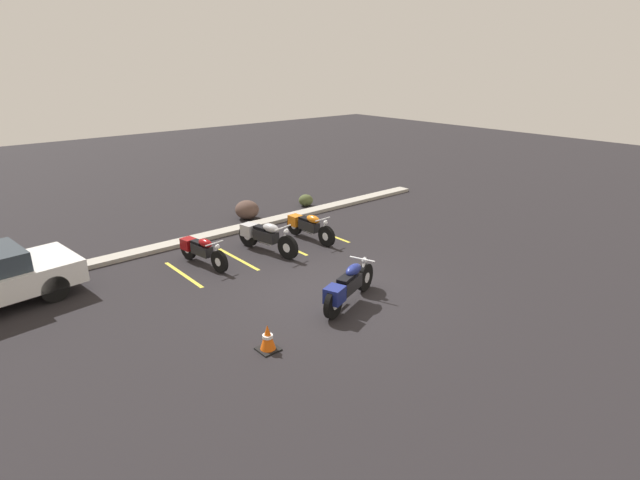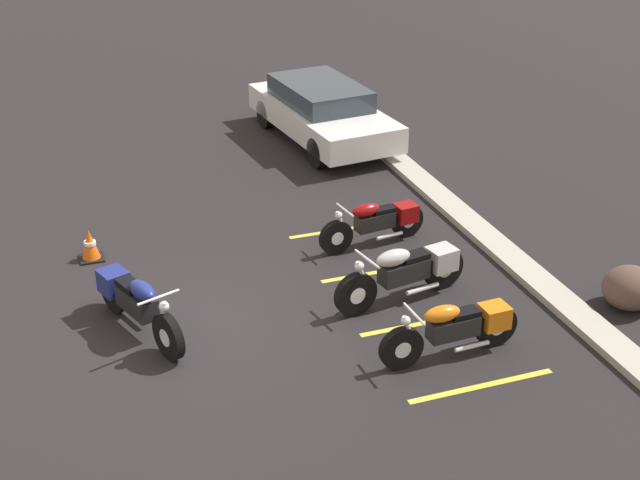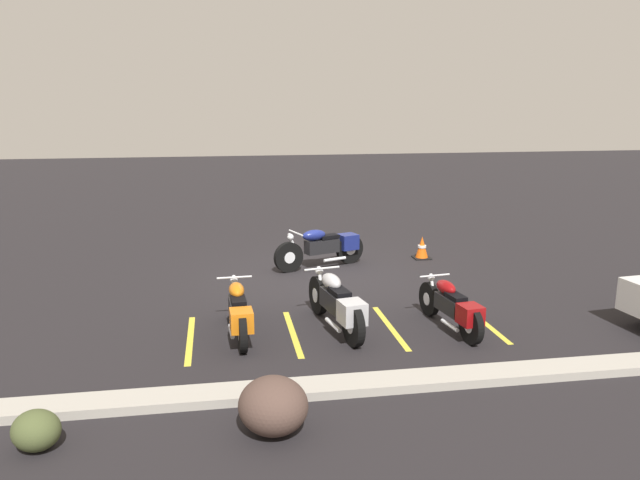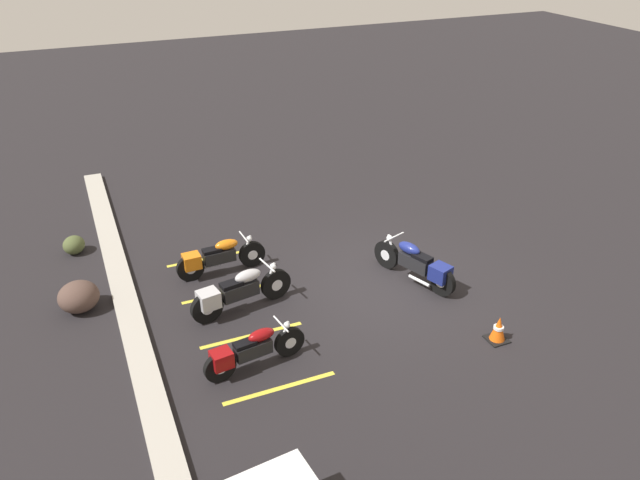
{
  "view_description": "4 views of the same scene",
  "coord_description": "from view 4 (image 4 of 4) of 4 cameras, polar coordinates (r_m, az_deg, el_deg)",
  "views": [
    {
      "loc": [
        -7.23,
        -8.05,
        5.27
      ],
      "look_at": [
        0.71,
        1.32,
        0.83
      ],
      "focal_mm": 28.0,
      "sensor_mm": 36.0,
      "label": 1
    },
    {
      "loc": [
        11.03,
        -1.83,
        6.97
      ],
      "look_at": [
        0.05,
        2.06,
        1.09
      ],
      "focal_mm": 50.0,
      "sensor_mm": 36.0,
      "label": 2
    },
    {
      "loc": [
        2.22,
        12.96,
        3.76
      ],
      "look_at": [
        0.23,
        1.01,
        1.02
      ],
      "focal_mm": 35.0,
      "sensor_mm": 36.0,
      "label": 3
    },
    {
      "loc": [
        -10.29,
        6.0,
        7.62
      ],
      "look_at": [
        0.98,
        1.22,
        0.92
      ],
      "focal_mm": 35.0,
      "sensor_mm": 36.0,
      "label": 4
    }
  ],
  "objects": [
    {
      "name": "parked_bike_1",
      "position": [
        13.07,
        -7.61,
        -4.71
      ],
      "size": [
        0.79,
        2.28,
        0.9
      ],
      "rotation": [
        0.0,
        0.0,
        -1.39
      ],
      "color": "black",
      "rests_on": "ground"
    },
    {
      "name": "parked_bike_0",
      "position": [
        11.57,
        -6.41,
        -10.02
      ],
      "size": [
        0.64,
        2.01,
        0.79
      ],
      "rotation": [
        0.0,
        0.0,
        -1.43
      ],
      "color": "black",
      "rests_on": "ground"
    },
    {
      "name": "ground",
      "position": [
        14.14,
        6.12,
        -4.1
      ],
      "size": [
        60.0,
        60.0,
        0.0
      ],
      "primitive_type": "plane",
      "color": "black"
    },
    {
      "name": "parked_bike_2",
      "position": [
        14.44,
        -9.41,
        -1.56
      ],
      "size": [
        0.59,
        2.11,
        0.83
      ],
      "rotation": [
        0.0,
        0.0,
        -1.52
      ],
      "color": "black",
      "rests_on": "ground"
    },
    {
      "name": "stall_line_0",
      "position": [
        11.39,
        -3.68,
        -13.36
      ],
      "size": [
        0.1,
        2.1,
        0.0
      ],
      "primitive_type": "cube",
      "color": "gold",
      "rests_on": "ground"
    },
    {
      "name": "landscape_rock_0",
      "position": [
        14.02,
        -21.2,
        -4.85
      ],
      "size": [
        0.99,
        1.02,
        0.66
      ],
      "primitive_type": "ellipsoid",
      "rotation": [
        0.0,
        0.0,
        1.83
      ],
      "color": "#503B33",
      "rests_on": "ground"
    },
    {
      "name": "stall_line_3",
      "position": [
        15.32,
        -9.99,
        -1.62
      ],
      "size": [
        0.1,
        2.1,
        0.0
      ],
      "primitive_type": "cube",
      "color": "gold",
      "rests_on": "ground"
    },
    {
      "name": "motorcycle_navy_featured",
      "position": [
        14.08,
        8.91,
        -2.19
      ],
      "size": [
        2.18,
        1.01,
        0.89
      ],
      "rotation": [
        0.0,
        0.0,
        0.34
      ],
      "color": "black",
      "rests_on": "ground"
    },
    {
      "name": "concrete_curb",
      "position": [
        12.78,
        -16.42,
        -8.97
      ],
      "size": [
        18.0,
        0.5,
        0.12
      ],
      "primitive_type": "cube",
      "color": "#A8A399",
      "rests_on": "ground"
    },
    {
      "name": "stall_line_2",
      "position": [
        13.93,
        -8.31,
        -4.8
      ],
      "size": [
        0.1,
        2.1,
        0.0
      ],
      "primitive_type": "cube",
      "color": "gold",
      "rests_on": "ground"
    },
    {
      "name": "landscape_rock_1",
      "position": [
        16.33,
        -21.58,
        -0.42
      ],
      "size": [
        0.74,
        0.73,
        0.45
      ],
      "primitive_type": "ellipsoid",
      "rotation": [
        0.0,
        0.0,
        0.94
      ],
      "color": "#49532E",
      "rests_on": "ground"
    },
    {
      "name": "stall_line_1",
      "position": [
        12.62,
        -6.25,
        -8.66
      ],
      "size": [
        0.1,
        2.1,
        0.0
      ],
      "primitive_type": "cube",
      "color": "gold",
      "rests_on": "ground"
    },
    {
      "name": "traffic_cone",
      "position": [
        12.76,
        15.99,
        -7.87
      ],
      "size": [
        0.4,
        0.4,
        0.54
      ],
      "color": "black",
      "rests_on": "ground"
    }
  ]
}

